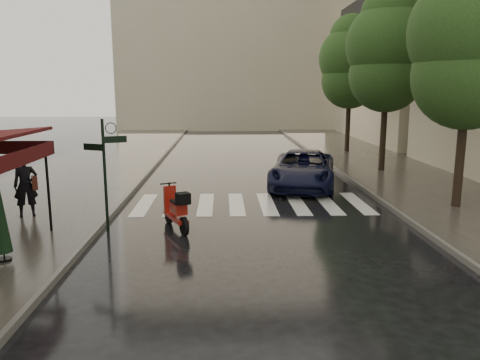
{
  "coord_description": "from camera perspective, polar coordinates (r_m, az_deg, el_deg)",
  "views": [
    {
      "loc": [
        1.98,
        -9.56,
        3.85
      ],
      "look_at": [
        2.46,
        3.11,
        1.4
      ],
      "focal_mm": 35.0,
      "sensor_mm": 36.0,
      "label": 1
    }
  ],
  "objects": [
    {
      "name": "haussmann_far",
      "position": [
        38.79,
        20.93,
        18.24
      ],
      "size": [
        8.0,
        16.0,
        18.5
      ],
      "primitive_type": "cube",
      "color": "#B9AC8D",
      "rests_on": "ground"
    },
    {
      "name": "tree_near",
      "position": [
        16.5,
        26.29,
        14.95
      ],
      "size": [
        3.8,
        3.8,
        7.99
      ],
      "color": "black",
      "rests_on": "sidewalk_far"
    },
    {
      "name": "sidewalk_near",
      "position": [
        22.83,
        -18.63,
        0.8
      ],
      "size": [
        6.0,
        60.0,
        0.12
      ],
      "primitive_type": "cube",
      "color": "#38332D",
      "rests_on": "ground"
    },
    {
      "name": "ground",
      "position": [
        10.5,
        -13.14,
        -10.88
      ],
      "size": [
        120.0,
        120.0,
        0.0
      ],
      "primitive_type": "plane",
      "color": "black",
      "rests_on": "ground"
    },
    {
      "name": "tree_far",
      "position": [
        29.63,
        13.32,
        13.75
      ],
      "size": [
        3.8,
        3.8,
        8.16
      ],
      "color": "black",
      "rests_on": "sidewalk_far"
    },
    {
      "name": "curb_near",
      "position": [
        22.16,
        -11.05,
        0.91
      ],
      "size": [
        0.12,
        60.0,
        0.16
      ],
      "primitive_type": "cube",
      "color": "#595651",
      "rests_on": "ground"
    },
    {
      "name": "sidewalk_far",
      "position": [
        23.4,
        18.55,
        1.04
      ],
      "size": [
        5.5,
        60.0,
        0.12
      ],
      "primitive_type": "cube",
      "color": "#38332D",
      "rests_on": "ground"
    },
    {
      "name": "curb_far",
      "position": [
        22.56,
        11.89,
        1.06
      ],
      "size": [
        0.12,
        60.0,
        0.16
      ],
      "primitive_type": "cube",
      "color": "#595651",
      "rests_on": "ground"
    },
    {
      "name": "signpost",
      "position": [
        13.11,
        -16.16,
        1.65
      ],
      "size": [
        1.17,
        0.29,
        3.1
      ],
      "color": "black",
      "rests_on": "ground"
    },
    {
      "name": "pedestrian_with_umbrella",
      "position": [
        15.16,
        -24.89,
        2.23
      ],
      "size": [
        1.48,
        1.49,
        2.57
      ],
      "rotation": [
        0.0,
        0.0,
        0.43
      ],
      "color": "black",
      "rests_on": "sidewalk_near"
    },
    {
      "name": "parasol_back",
      "position": [
        11.48,
        -27.24,
        -3.5
      ],
      "size": [
        0.38,
        0.38,
        2.06
      ],
      "color": "black",
      "rests_on": "sidewalk_near"
    },
    {
      "name": "backdrop_building",
      "position": [
        47.97,
        -0.99,
        18.29
      ],
      "size": [
        22.0,
        6.0,
        20.0
      ],
      "primitive_type": "cube",
      "color": "#B9AC8D",
      "rests_on": "ground"
    },
    {
      "name": "crosswalk",
      "position": [
        16.06,
        1.44,
        -2.92
      ],
      "size": [
        7.85,
        3.2,
        0.01
      ],
      "color": "silver",
      "rests_on": "ground"
    },
    {
      "name": "scooter",
      "position": [
        13.14,
        -7.75,
        -3.64
      ],
      "size": [
        0.97,
        1.73,
        1.22
      ],
      "rotation": [
        0.0,
        0.0,
        0.42
      ],
      "color": "black",
      "rests_on": "ground"
    },
    {
      "name": "parked_car",
      "position": [
        18.9,
        7.68,
        1.33
      ],
      "size": [
        3.53,
        5.67,
        1.46
      ],
      "primitive_type": "imported",
      "rotation": [
        0.0,
        0.0,
        -0.22
      ],
      "color": "black",
      "rests_on": "ground"
    },
    {
      "name": "tree_mid",
      "position": [
        22.9,
        17.6,
        14.8
      ],
      "size": [
        3.8,
        3.8,
        8.34
      ],
      "color": "black",
      "rests_on": "sidewalk_far"
    }
  ]
}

